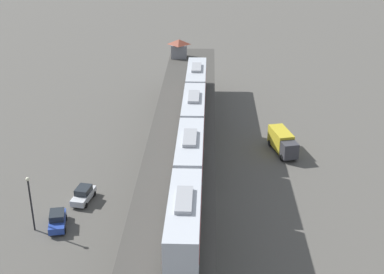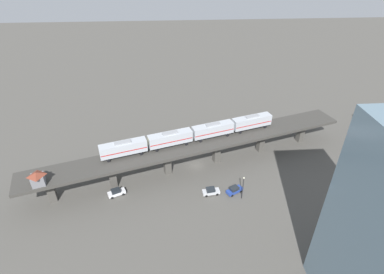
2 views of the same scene
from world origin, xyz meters
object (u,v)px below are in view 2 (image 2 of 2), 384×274
(street_car_silver, at_px, (211,191))
(street_car_blue, at_px, (234,190))
(street_car_white, at_px, (116,192))
(delivery_truck, at_px, (131,146))
(subway_train, at_px, (192,134))
(street_lamp, at_px, (243,186))
(signal_hut, at_px, (37,178))

(street_car_silver, xyz_separation_m, street_car_blue, (-0.03, 6.11, 0.00))
(street_car_white, distance_m, delivery_truck, 19.95)
(street_car_blue, height_order, delivery_truck, delivery_truck)
(street_car_blue, relative_size, delivery_truck, 0.65)
(street_car_silver, height_order, delivery_truck, delivery_truck)
(subway_train, height_order, street_car_blue, subway_train)
(street_car_blue, distance_m, street_car_white, 30.26)
(street_car_silver, bearing_deg, street_car_blue, 90.30)
(subway_train, bearing_deg, street_car_blue, 37.38)
(street_car_white, bearing_deg, street_lamp, 83.77)
(street_lamp, bearing_deg, signal_hut, -90.15)
(signal_hut, bearing_deg, street_lamp, 89.85)
(subway_train, height_order, signal_hut, subway_train)
(street_car_white, xyz_separation_m, delivery_truck, (-19.84, 1.90, 0.82))
(subway_train, distance_m, delivery_truck, 21.69)
(signal_hut, distance_m, street_lamp, 48.10)
(street_car_silver, relative_size, street_lamp, 0.66)
(street_car_blue, height_order, street_lamp, street_lamp)
(street_car_silver, height_order, street_car_white, same)
(delivery_truck, bearing_deg, subway_train, 66.40)
(street_car_silver, bearing_deg, signal_hut, -87.12)
(subway_train, relative_size, delivery_truck, 6.61)
(street_car_silver, bearing_deg, subway_train, -163.41)
(signal_hut, distance_m, delivery_truck, 30.35)
(subway_train, bearing_deg, delivery_truck, -113.60)
(subway_train, relative_size, street_car_white, 10.18)
(street_car_silver, relative_size, street_car_white, 0.97)
(street_car_blue, relative_size, street_lamp, 0.68)
(subway_train, xyz_separation_m, delivery_truck, (-8.00, -18.30, -8.47))
(signal_hut, height_order, street_car_white, signal_hut)
(signal_hut, xyz_separation_m, street_car_silver, (-2.02, 40.22, -8.55))
(street_car_blue, height_order, street_car_white, same)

